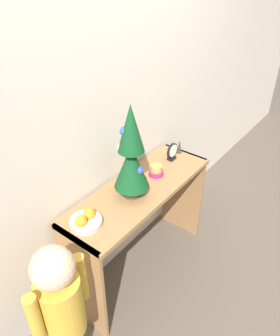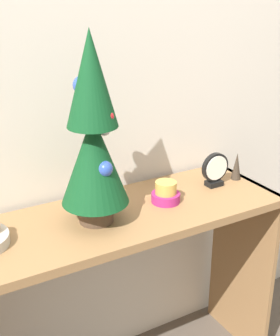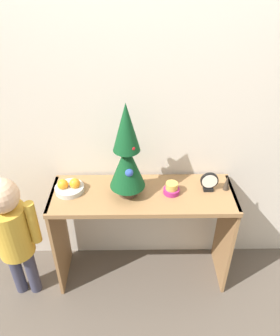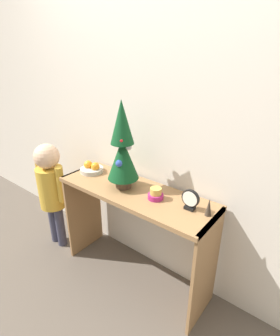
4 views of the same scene
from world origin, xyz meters
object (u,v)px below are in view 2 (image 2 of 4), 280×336
object	(u,v)px
mini_tree	(93,135)
figurine	(237,166)
singing_bowl	(166,193)
desk_clock	(215,170)

from	to	relation	value
mini_tree	figurine	bearing A→B (deg)	3.65
singing_bowl	desk_clock	distance (m)	0.24
desk_clock	figurine	distance (m)	0.12
singing_bowl	figurine	world-z (taller)	figurine
mini_tree	figurine	size ratio (longest dim) A/B	5.61
singing_bowl	desk_clock	xyz separation A→B (m)	(0.24, 0.02, 0.03)
mini_tree	figurine	xyz separation A→B (m)	(0.62, 0.04, -0.24)
mini_tree	singing_bowl	distance (m)	0.38
singing_bowl	desk_clock	world-z (taller)	desk_clock
singing_bowl	figurine	size ratio (longest dim) A/B	0.94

